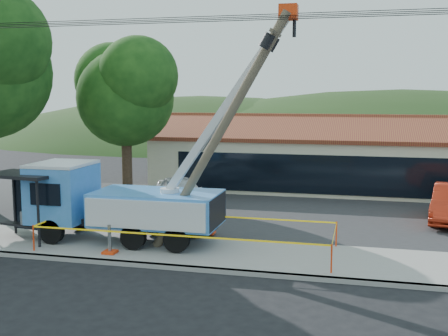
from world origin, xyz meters
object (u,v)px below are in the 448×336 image
bus_shelter (28,190)px  car_silver (182,209)px  car_white (71,206)px  leaning_pole (225,123)px  utility_truck (119,200)px

bus_shelter → car_silver: bus_shelter is taller
car_white → car_silver: bearing=-76.0°
car_white → leaning_pole: bearing=-116.1°
utility_truck → leaning_pole: size_ratio=1.21×
car_white → bus_shelter: bearing=-155.6°
utility_truck → car_silver: bearing=87.8°
leaning_pole → car_silver: 9.80m
leaning_pole → car_silver: (-4.14, 7.42, -4.90)m
bus_shelter → leaning_pole: bearing=10.5°
car_silver → leaning_pole: bearing=-96.0°
leaning_pole → bus_shelter: 8.48m
utility_truck → leaning_pole: bearing=-5.5°
leaning_pole → car_silver: leaning_pole is taller
leaning_pole → bus_shelter: size_ratio=2.91×
leaning_pole → car_silver: size_ratio=1.88×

